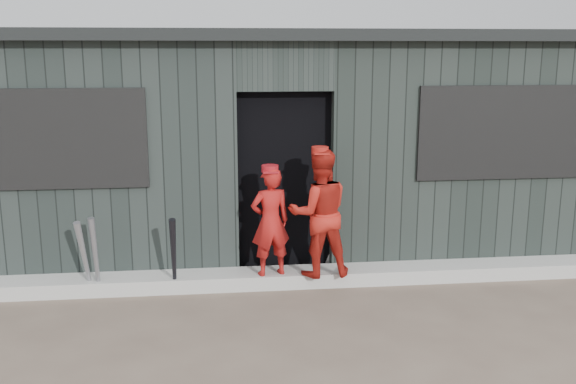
{
  "coord_description": "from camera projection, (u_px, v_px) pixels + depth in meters",
  "views": [
    {
      "loc": [
        -0.71,
        -4.52,
        2.42
      ],
      "look_at": [
        0.0,
        1.8,
        1.0
      ],
      "focal_mm": 40.0,
      "sensor_mm": 36.0,
      "label": 1
    }
  ],
  "objects": [
    {
      "name": "ground",
      "position": [
        314.0,
        367.0,
        4.99
      ],
      "size": [
        80.0,
        80.0,
        0.0
      ],
      "primitive_type": "plane",
      "color": "brown",
      "rests_on": "ground"
    },
    {
      "name": "curb",
      "position": [
        288.0,
        277.0,
        6.74
      ],
      "size": [
        8.0,
        0.36,
        0.15
      ],
      "primitive_type": "cube",
      "color": "#ABABA6",
      "rests_on": "ground"
    },
    {
      "name": "bat_left",
      "position": [
        85.0,
        258.0,
        6.31
      ],
      "size": [
        0.13,
        0.31,
        0.81
      ],
      "primitive_type": "cone",
      "rotation": [
        0.29,
        0.0,
        -0.22
      ],
      "color": "gray",
      "rests_on": "ground"
    },
    {
      "name": "bat_mid",
      "position": [
        95.0,
        257.0,
        6.33
      ],
      "size": [
        0.1,
        0.18,
        0.83
      ],
      "primitive_type": "cone",
      "rotation": [
        0.12,
        0.0,
        -0.18
      ],
      "color": "gray",
      "rests_on": "ground"
    },
    {
      "name": "bat_right",
      "position": [
        174.0,
        256.0,
        6.35
      ],
      "size": [
        0.09,
        0.3,
        0.83
      ],
      "primitive_type": "cone",
      "rotation": [
        0.28,
        0.0,
        0.06
      ],
      "color": "black",
      "rests_on": "ground"
    },
    {
      "name": "player_red_left",
      "position": [
        270.0,
        222.0,
        6.5
      ],
      "size": [
        0.46,
        0.35,
        1.12
      ],
      "primitive_type": "imported",
      "rotation": [
        0.0,
        0.0,
        3.38
      ],
      "color": "#A81714",
      "rests_on": "curb"
    },
    {
      "name": "player_red_right",
      "position": [
        319.0,
        213.0,
        6.47
      ],
      "size": [
        0.66,
        0.53,
        1.31
      ],
      "primitive_type": "imported",
      "rotation": [
        0.0,
        0.0,
        3.2
      ],
      "color": "#B11E15",
      "rests_on": "curb"
    },
    {
      "name": "player_grey_back",
      "position": [
        333.0,
        219.0,
        7.15
      ],
      "size": [
        0.56,
        0.37,
        1.13
      ],
      "primitive_type": "imported",
      "rotation": [
        0.0,
        0.0,
        3.16
      ],
      "color": "beige",
      "rests_on": "ground"
    },
    {
      "name": "dugout",
      "position": [
        273.0,
        141.0,
        8.11
      ],
      "size": [
        8.3,
        3.3,
        2.62
      ],
      "color": "black",
      "rests_on": "ground"
    }
  ]
}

